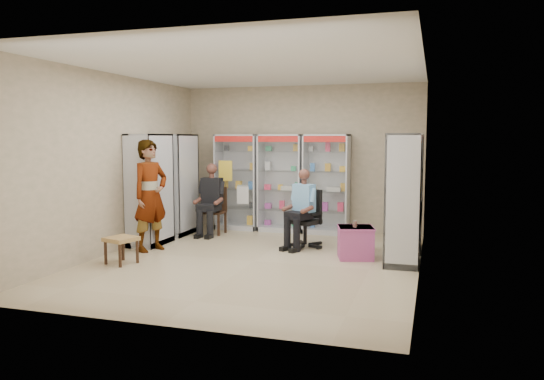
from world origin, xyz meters
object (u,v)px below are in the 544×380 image
(cabinet_right_near, at_px, (403,199))
(standing_man, at_px, (150,196))
(seated_shopkeeper, at_px, (305,211))
(woven_stool_b, at_px, (121,250))
(office_chair, at_px, (305,219))
(cabinet_back_mid, at_px, (281,183))
(woven_stool_a, at_px, (360,239))
(cabinet_right_far, at_px, (407,192))
(cabinet_back_left, at_px, (238,182))
(cabinet_back_right, at_px, (326,184))
(cabinet_left_far, at_px, (178,185))
(cabinet_left_near, at_px, (150,190))
(wooden_chair, at_px, (214,211))
(pink_trunk, at_px, (355,243))

(cabinet_right_near, relative_size, standing_man, 1.05)
(seated_shopkeeper, height_order, standing_man, standing_man)
(woven_stool_b, bearing_deg, office_chair, 40.13)
(cabinet_back_mid, xyz_separation_m, woven_stool_a, (1.84, -1.44, -0.80))
(cabinet_right_far, xyz_separation_m, seated_shopkeeper, (-1.72, -0.37, -0.35))
(cabinet_back_left, height_order, cabinet_right_far, same)
(cabinet_back_mid, distance_m, cabinet_right_far, 2.82)
(office_chair, relative_size, standing_man, 0.54)
(cabinet_back_left, height_order, cabinet_back_right, same)
(cabinet_back_mid, relative_size, seated_shopkeeper, 1.53)
(cabinet_back_mid, relative_size, office_chair, 1.95)
(cabinet_left_far, height_order, office_chair, cabinet_left_far)
(cabinet_right_near, distance_m, cabinet_left_near, 4.46)
(cabinet_back_right, xyz_separation_m, office_chair, (-0.09, -1.45, -0.49))
(cabinet_left_near, relative_size, seated_shopkeeper, 1.53)
(cabinet_right_far, bearing_deg, cabinet_back_left, 72.25)
(cabinet_left_far, height_order, woven_stool_b, cabinet_left_far)
(cabinet_back_right, height_order, standing_man, cabinet_back_right)
(seated_shopkeeper, bearing_deg, cabinet_right_near, 0.76)
(cabinet_back_left, xyz_separation_m, woven_stool_a, (2.79, -1.44, -0.80))
(cabinet_right_far, height_order, cabinet_right_near, same)
(cabinet_left_far, xyz_separation_m, office_chair, (2.74, -0.52, -0.49))
(cabinet_back_right, relative_size, wooden_chair, 2.13)
(cabinet_left_far, distance_m, wooden_chair, 0.89)
(cabinet_left_near, xyz_separation_m, wooden_chair, (0.68, 1.30, -0.53))
(cabinet_back_mid, height_order, woven_stool_b, cabinet_back_mid)
(office_chair, relative_size, woven_stool_a, 2.62)
(woven_stool_b, bearing_deg, cabinet_back_right, 54.34)
(cabinet_back_left, relative_size, standing_man, 1.05)
(pink_trunk, bearing_deg, cabinet_back_left, 143.52)
(cabinet_back_mid, distance_m, cabinet_back_right, 0.95)
(cabinet_right_far, distance_m, woven_stool_a, 1.14)
(cabinet_left_far, relative_size, seated_shopkeeper, 1.53)
(seated_shopkeeper, bearing_deg, cabinet_left_far, -167.97)
(cabinet_left_far, height_order, cabinet_left_near, same)
(cabinet_back_left, xyz_separation_m, woven_stool_b, (-0.60, -3.48, -0.79))
(cabinet_right_far, xyz_separation_m, woven_stool_a, (-0.74, -0.31, -0.80))
(cabinet_back_mid, bearing_deg, cabinet_left_near, -132.80)
(standing_man, bearing_deg, cabinet_right_near, -66.15)
(cabinet_left_near, height_order, standing_man, cabinet_left_near)
(cabinet_right_near, xyz_separation_m, office_chair, (-1.72, 0.78, -0.49))
(seated_shopkeeper, bearing_deg, wooden_chair, -176.70)
(seated_shopkeeper, distance_m, standing_man, 2.67)
(standing_man, bearing_deg, cabinet_right_far, -51.69)
(standing_man, bearing_deg, cabinet_left_far, 30.39)
(cabinet_left_near, height_order, office_chair, cabinet_left_near)
(cabinet_back_left, xyz_separation_m, wooden_chair, (-0.25, -0.73, -0.53))
(office_chair, height_order, woven_stool_b, office_chair)
(woven_stool_a, bearing_deg, cabinet_back_mid, 141.85)
(cabinet_left_far, xyz_separation_m, cabinet_left_near, (0.00, -1.10, 0.00))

